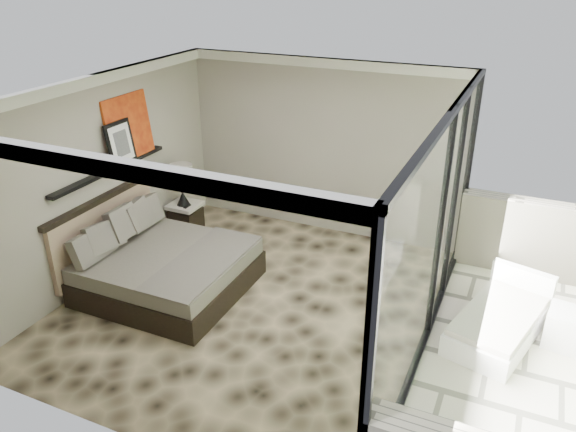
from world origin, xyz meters
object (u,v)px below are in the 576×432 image
at_px(bed, 162,266).
at_px(nightstand, 186,219).
at_px(ottoman, 567,328).
at_px(lounger, 500,321).
at_px(table_lamp, 181,180).

bearing_deg(bed, nightstand, 112.79).
distance_m(nightstand, ottoman, 5.74).
height_order(nightstand, lounger, lounger).
height_order(ottoman, lounger, lounger).
bearing_deg(lounger, nightstand, -173.94).
height_order(bed, lounger, bed).
relative_size(table_lamp, lounger, 0.40).
bearing_deg(ottoman, nightstand, 173.32).
relative_size(bed, ottoman, 4.61).
xyz_separation_m(ottoman, lounger, (-0.72, -0.12, -0.03)).
bearing_deg(nightstand, lounger, -33.00).
distance_m(ottoman, lounger, 0.73).
distance_m(table_lamp, ottoman, 5.77).
xyz_separation_m(nightstand, lounger, (4.98, -0.78, -0.05)).
xyz_separation_m(table_lamp, lounger, (4.97, -0.74, -0.76)).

